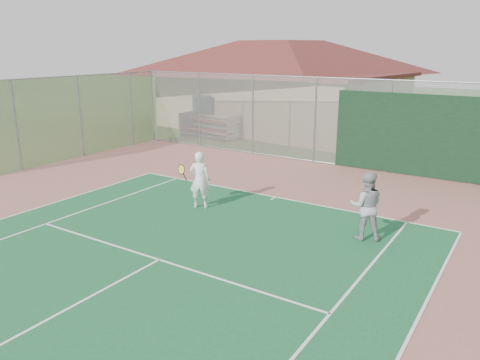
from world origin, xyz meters
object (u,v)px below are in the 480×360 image
clubhouse (281,76)px  bleachers (214,124)px  player_white_front (200,180)px  player_grey_back (366,207)px

clubhouse → bleachers: 5.31m
clubhouse → bleachers: clubhouse is taller
player_white_front → player_grey_back: 4.92m
player_white_front → player_grey_back: (4.91, 0.34, 0.00)m
clubhouse → player_grey_back: size_ratio=8.62×
bleachers → player_grey_back: 14.93m
player_white_front → clubhouse: bearing=-95.1°
clubhouse → bleachers: bearing=-103.7°
clubhouse → player_white_front: 15.26m
clubhouse → player_grey_back: clubhouse is taller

